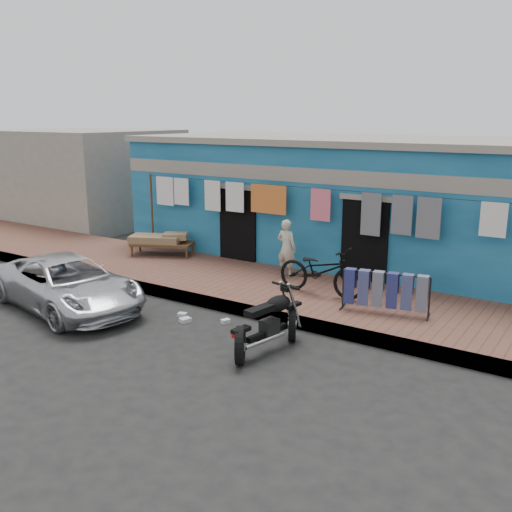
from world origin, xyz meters
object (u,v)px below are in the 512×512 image
at_px(charpoy, 162,244).
at_px(jeans_rack, 385,292).
at_px(car, 67,283).
at_px(motorcycle, 268,321).
at_px(seated_person, 286,248).
at_px(bicycle, 321,266).

height_order(charpoy, jeans_rack, jeans_rack).
distance_m(car, jeans_rack, 6.43).
bearing_deg(jeans_rack, motorcycle, -116.95).
height_order(seated_person, charpoy, seated_person).
bearing_deg(charpoy, car, -76.86).
distance_m(motorcycle, jeans_rack, 2.61).
xyz_separation_m(car, seated_person, (2.94, 3.92, 0.36)).
xyz_separation_m(seated_person, bicycle, (1.33, -0.85, -0.05)).
bearing_deg(jeans_rack, seated_person, 157.61).
distance_m(seated_person, motorcycle, 3.92).
bearing_deg(car, bicycle, -43.33).
bearing_deg(bicycle, jeans_rack, -101.15).
height_order(car, jeans_rack, car).
bearing_deg(motorcycle, seated_person, 124.80).
bearing_deg(car, charpoy, 24.08).
bearing_deg(motorcycle, jeans_rack, 71.96).
xyz_separation_m(motorcycle, charpoy, (-5.54, 3.44, -0.01)).
height_order(car, seated_person, seated_person).
bearing_deg(motorcycle, charpoy, 157.07).
bearing_deg(seated_person, motorcycle, 119.06).
bearing_deg(bicycle, seated_person, 58.70).
relative_size(car, seated_person, 2.96).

